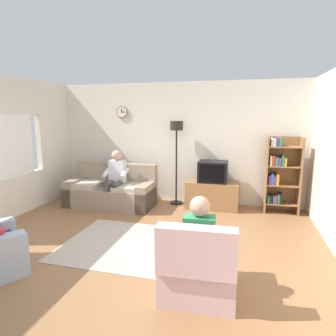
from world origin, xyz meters
TOP-DOWN VIEW (x-y plane):
  - ground_plane at (0.00, 0.00)m, footprint 12.00×12.00m
  - back_wall_assembly at (-0.00, 2.66)m, footprint 6.20×0.17m
  - couch at (-1.31, 1.85)m, footprint 1.91×0.89m
  - tv_stand at (0.87, 2.25)m, footprint 1.10×0.56m
  - tv at (0.87, 2.23)m, footprint 0.60×0.49m
  - bookshelf at (2.22, 2.32)m, footprint 0.68×0.36m
  - floor_lamp at (0.05, 2.35)m, footprint 0.28×0.28m
  - armchair_near_bookshelf at (1.06, -0.87)m, footprint 0.85×0.93m
  - area_rug at (-0.06, 0.08)m, footprint 2.20×1.70m
  - person_on_couch at (-1.15, 1.74)m, footprint 0.51×0.54m
  - person_in_right_armchair at (1.06, -0.78)m, footprint 0.53×0.55m

SIDE VIEW (x-z plane):
  - ground_plane at x=0.00m, z-range 0.00..0.00m
  - area_rug at x=-0.06m, z-range 0.00..0.01m
  - armchair_near_bookshelf at x=1.06m, z-range -0.16..0.74m
  - tv_stand at x=0.87m, z-range 0.00..0.58m
  - couch at x=-1.31m, z-range -0.14..0.76m
  - person_in_right_armchair at x=1.06m, z-range 0.04..1.16m
  - person_on_couch at x=-1.15m, z-range 0.08..1.32m
  - bookshelf at x=2.22m, z-range 0.02..1.57m
  - tv at x=0.87m, z-range 0.58..1.02m
  - back_wall_assembly at x=0.00m, z-range 0.00..2.70m
  - floor_lamp at x=0.05m, z-range 0.53..2.38m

